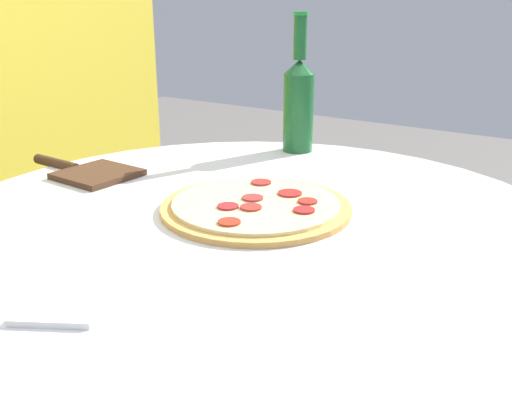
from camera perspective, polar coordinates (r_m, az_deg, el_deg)
table at (r=1.00m, az=-0.48°, el=-11.00°), size 1.05×1.05×0.69m
pizza at (r=0.95m, az=0.02°, el=-0.69°), size 0.32×0.32×0.02m
beer_bottle at (r=1.32m, az=4.28°, el=9.78°), size 0.07×0.07×0.31m
pizza_paddle at (r=1.20m, az=-16.44°, el=2.63°), size 0.14×0.27×0.02m
napkin at (r=0.73m, az=-17.76°, el=-8.75°), size 0.18×0.16×0.01m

